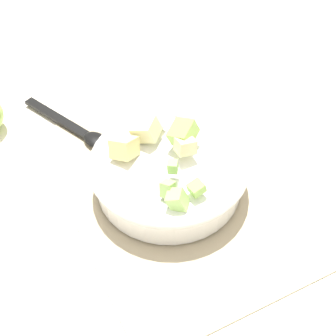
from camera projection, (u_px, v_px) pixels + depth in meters
ground_plane at (172, 192)px, 0.86m from camera, size 2.40×2.40×0.00m
placemat at (172, 191)px, 0.86m from camera, size 0.50×0.35×0.01m
salad_bowl at (168, 171)px, 0.84m from camera, size 0.27×0.27×0.11m
serving_spoon at (79, 130)px, 0.95m from camera, size 0.21×0.12×0.01m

